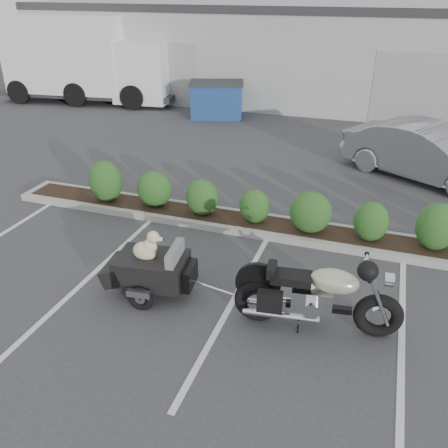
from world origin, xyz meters
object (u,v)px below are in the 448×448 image
(motorcycle, at_px, (317,297))
(sedan, at_px, (427,153))
(pet_trailer, at_px, (151,267))
(dumpster, at_px, (217,99))
(delivery_truck, at_px, (89,61))

(motorcycle, distance_m, sedan, 7.43)
(motorcycle, bearing_deg, pet_trailer, 172.25)
(dumpster, xyz_separation_m, delivery_truck, (-6.26, 0.95, 1.03))
(pet_trailer, distance_m, delivery_truck, 15.69)
(motorcycle, xyz_separation_m, pet_trailer, (-2.79, 0.02, -0.07))
(delivery_truck, bearing_deg, dumpster, -15.68)
(pet_trailer, bearing_deg, delivery_truck, 119.20)
(pet_trailer, bearing_deg, sedan, 50.48)
(sedan, height_order, dumpster, sedan)
(pet_trailer, distance_m, sedan, 8.51)
(pet_trailer, bearing_deg, dumpster, 97.36)
(sedan, bearing_deg, pet_trailer, 176.59)
(pet_trailer, relative_size, delivery_truck, 0.26)
(motorcycle, relative_size, dumpster, 1.07)
(pet_trailer, height_order, sedan, sedan)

